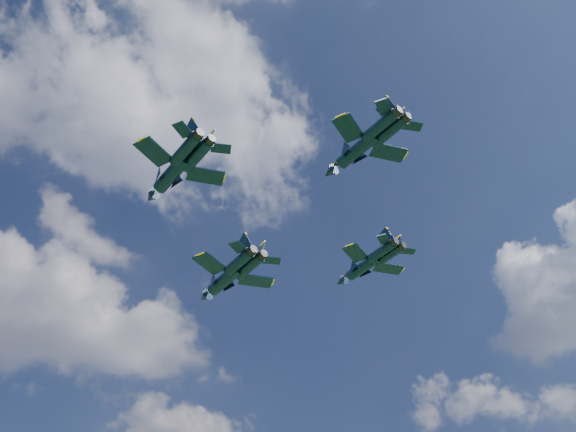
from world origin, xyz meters
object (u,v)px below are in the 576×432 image
at_px(jet_lead, 224,280).
at_px(jet_slot, 355,151).
at_px(jet_right, 362,268).
at_px(jet_left, 170,175).

height_order(jet_lead, jet_slot, jet_slot).
distance_m(jet_lead, jet_slot, 32.73).
bearing_deg(jet_right, jet_lead, 138.67).
relative_size(jet_lead, jet_right, 1.19).
bearing_deg(jet_lead, jet_left, -137.53).
bearing_deg(jet_lead, jet_right, -40.00).
bearing_deg(jet_left, jet_right, 3.25).
relative_size(jet_right, jet_slot, 1.03).
distance_m(jet_lead, jet_left, 23.67).
xyz_separation_m(jet_left, jet_right, (31.30, 12.56, 0.67)).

